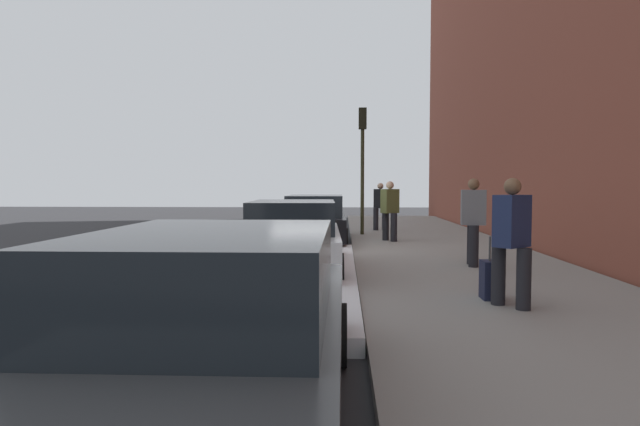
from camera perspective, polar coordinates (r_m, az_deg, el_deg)
ground_plane at (r=14.98m, az=-0.39°, el=-3.97°), size 56.00×56.00×0.00m
sidewalk at (r=15.17m, az=12.19°, el=-3.67°), size 28.00×4.60×0.15m
lane_stripe_centre at (r=15.47m, az=-12.34°, el=-3.80°), size 28.00×0.14×0.01m
snow_bank_curb at (r=10.07m, az=2.21°, el=-6.80°), size 8.76×0.56×0.22m
parked_car_charcoal at (r=4.09m, az=-10.74°, el=-12.24°), size 4.53×1.91×1.51m
parked_car_white at (r=10.65m, az=-2.83°, el=-2.74°), size 4.50×2.01×1.51m
parked_car_black at (r=16.09m, az=-0.49°, el=-0.77°), size 4.72×1.93×1.51m
pedestrian_black_coat at (r=19.86m, az=6.44°, el=0.85°), size 0.55×0.52×1.74m
pedestrian_navy_coat at (r=7.76m, az=19.72°, el=-2.58°), size 0.54×0.56×1.77m
pedestrian_olive_coat at (r=16.05m, az=7.44°, el=0.41°), size 0.52×0.57×1.78m
pedestrian_grey_coat at (r=11.51m, az=15.99°, el=-0.65°), size 0.59×0.53×1.81m
traffic_light_pole at (r=18.13m, az=4.54°, el=6.81°), size 0.35×0.26×4.24m
rolling_suitcase at (r=8.29m, az=17.58°, el=-6.79°), size 0.34×0.22×0.93m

